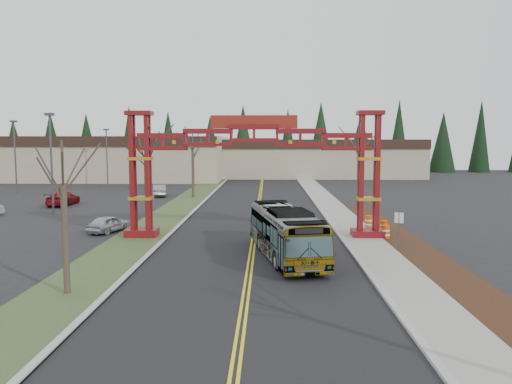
{
  "coord_description": "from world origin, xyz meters",
  "views": [
    {
      "loc": [
        0.97,
        -16.82,
        6.89
      ],
      "look_at": [
        0.24,
        13.73,
        3.7
      ],
      "focal_mm": 35.0,
      "sensor_mm": 36.0,
      "label": 1
    }
  ],
  "objects_px": {
    "parked_car_near_a": "(108,224)",
    "gateway_arch": "(254,153)",
    "parked_car_far_a": "(160,190)",
    "retail_building_west": "(95,158)",
    "transit_bus": "(285,233)",
    "parked_car_mid_a": "(63,198)",
    "light_pole_mid": "(15,151)",
    "silver_sedan": "(291,219)",
    "street_sign": "(399,223)",
    "barrel_mid": "(384,227)",
    "bare_tree_right_far": "(359,147)",
    "light_pole_far": "(107,153)",
    "barrel_south": "(386,232)",
    "light_pole_near": "(51,156)",
    "bare_tree_median_near": "(63,185)",
    "barrel_north": "(369,222)",
    "bare_tree_median_far": "(193,151)",
    "bare_tree_median_mid": "(146,155)",
    "retail_building_east": "(315,158)"
  },
  "relations": [
    {
      "from": "retail_building_east",
      "to": "parked_car_far_a",
      "type": "relative_size",
      "value": 8.83
    },
    {
      "from": "silver_sedan",
      "to": "street_sign",
      "type": "xyz_separation_m",
      "value": [
        6.31,
        -8.01,
        1.03
      ]
    },
    {
      "from": "bare_tree_median_near",
      "to": "light_pole_mid",
      "type": "height_order",
      "value": "light_pole_mid"
    },
    {
      "from": "bare_tree_median_far",
      "to": "barrel_south",
      "type": "bearing_deg",
      "value": -55.63
    },
    {
      "from": "bare_tree_median_far",
      "to": "transit_bus",
      "type": "bearing_deg",
      "value": -71.83
    },
    {
      "from": "parked_car_near_a",
      "to": "bare_tree_median_far",
      "type": "height_order",
      "value": "bare_tree_median_far"
    },
    {
      "from": "parked_car_far_a",
      "to": "light_pole_near",
      "type": "distance_m",
      "value": 17.01
    },
    {
      "from": "street_sign",
      "to": "silver_sedan",
      "type": "bearing_deg",
      "value": 128.23
    },
    {
      "from": "light_pole_mid",
      "to": "street_sign",
      "type": "relative_size",
      "value": 3.9
    },
    {
      "from": "transit_bus",
      "to": "light_pole_far",
      "type": "distance_m",
      "value": 51.35
    },
    {
      "from": "barrel_mid",
      "to": "silver_sedan",
      "type": "bearing_deg",
      "value": 161.14
    },
    {
      "from": "parked_car_mid_a",
      "to": "bare_tree_median_mid",
      "type": "xyz_separation_m",
      "value": [
        12.76,
        -15.47,
        5.04
      ]
    },
    {
      "from": "silver_sedan",
      "to": "bare_tree_median_near",
      "type": "height_order",
      "value": "bare_tree_median_near"
    },
    {
      "from": "transit_bus",
      "to": "parked_car_mid_a",
      "type": "height_order",
      "value": "transit_bus"
    },
    {
      "from": "parked_car_mid_a",
      "to": "street_sign",
      "type": "bearing_deg",
      "value": 144.57
    },
    {
      "from": "street_sign",
      "to": "barrel_north",
      "type": "relative_size",
      "value": 2.31
    },
    {
      "from": "parked_car_near_a",
      "to": "bare_tree_right_far",
      "type": "relative_size",
      "value": 0.45
    },
    {
      "from": "silver_sedan",
      "to": "parked_car_near_a",
      "type": "bearing_deg",
      "value": -156.43
    },
    {
      "from": "light_pole_mid",
      "to": "barrel_mid",
      "type": "distance_m",
      "value": 49.85
    },
    {
      "from": "gateway_arch",
      "to": "light_pole_near",
      "type": "relative_size",
      "value": 1.94
    },
    {
      "from": "gateway_arch",
      "to": "barrel_north",
      "type": "height_order",
      "value": "gateway_arch"
    },
    {
      "from": "bare_tree_median_near",
      "to": "light_pole_near",
      "type": "height_order",
      "value": "light_pole_near"
    },
    {
      "from": "silver_sedan",
      "to": "parked_car_mid_a",
      "type": "distance_m",
      "value": 26.98
    },
    {
      "from": "silver_sedan",
      "to": "retail_building_west",
      "type": "bearing_deg",
      "value": 138.07
    },
    {
      "from": "silver_sedan",
      "to": "barrel_mid",
      "type": "height_order",
      "value": "silver_sedan"
    },
    {
      "from": "bare_tree_right_far",
      "to": "light_pole_mid",
      "type": "height_order",
      "value": "light_pole_mid"
    },
    {
      "from": "retail_building_east",
      "to": "barrel_north",
      "type": "xyz_separation_m",
      "value": [
        -1.18,
        -58.28,
        -2.99
      ]
    },
    {
      "from": "transit_bus",
      "to": "bare_tree_median_far",
      "type": "height_order",
      "value": "bare_tree_median_far"
    },
    {
      "from": "parked_car_near_a",
      "to": "parked_car_mid_a",
      "type": "bearing_deg",
      "value": -36.73
    },
    {
      "from": "barrel_south",
      "to": "barrel_north",
      "type": "xyz_separation_m",
      "value": [
        -0.34,
        4.22,
        0.01
      ]
    },
    {
      "from": "retail_building_west",
      "to": "transit_bus",
      "type": "distance_m",
      "value": 67.95
    },
    {
      "from": "light_pole_near",
      "to": "light_pole_far",
      "type": "height_order",
      "value": "light_pole_near"
    },
    {
      "from": "light_pole_far",
      "to": "street_sign",
      "type": "distance_m",
      "value": 53.6
    },
    {
      "from": "bare_tree_median_mid",
      "to": "bare_tree_right_far",
      "type": "distance_m",
      "value": 22.39
    },
    {
      "from": "barrel_south",
      "to": "barrel_north",
      "type": "distance_m",
      "value": 4.23
    },
    {
      "from": "light_pole_near",
      "to": "barrel_mid",
      "type": "distance_m",
      "value": 30.59
    },
    {
      "from": "light_pole_far",
      "to": "barrel_mid",
      "type": "bearing_deg",
      "value": -48.76
    },
    {
      "from": "silver_sedan",
      "to": "bare_tree_median_far",
      "type": "distance_m",
      "value": 23.72
    },
    {
      "from": "parked_car_far_a",
      "to": "barrel_north",
      "type": "bearing_deg",
      "value": 122.24
    },
    {
      "from": "retail_building_east",
      "to": "parked_car_mid_a",
      "type": "height_order",
      "value": "retail_building_east"
    },
    {
      "from": "parked_car_far_a",
      "to": "barrel_south",
      "type": "bearing_deg",
      "value": 117.75
    },
    {
      "from": "retail_building_west",
      "to": "barrel_north",
      "type": "distance_m",
      "value": 63.6
    },
    {
      "from": "retail_building_east",
      "to": "bare_tree_median_mid",
      "type": "height_order",
      "value": "bare_tree_median_mid"
    },
    {
      "from": "parked_car_far_a",
      "to": "retail_building_west",
      "type": "bearing_deg",
      "value": -69.25
    },
    {
      "from": "parked_car_near_a",
      "to": "light_pole_mid",
      "type": "height_order",
      "value": "light_pole_mid"
    },
    {
      "from": "silver_sedan",
      "to": "parked_car_far_a",
      "type": "xyz_separation_m",
      "value": [
        -15.18,
        21.89,
        0.01
      ]
    },
    {
      "from": "parked_car_near_a",
      "to": "light_pole_far",
      "type": "xyz_separation_m",
      "value": [
        -11.97,
        36.94,
        4.3
      ]
    },
    {
      "from": "parked_car_near_a",
      "to": "gateway_arch",
      "type": "bearing_deg",
      "value": -168.96
    },
    {
      "from": "retail_building_west",
      "to": "light_pole_mid",
      "type": "relative_size",
      "value": 4.89
    },
    {
      "from": "transit_bus",
      "to": "parked_car_mid_a",
      "type": "xyz_separation_m",
      "value": [
        -22.77,
        23.06,
        -0.73
      ]
    }
  ]
}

